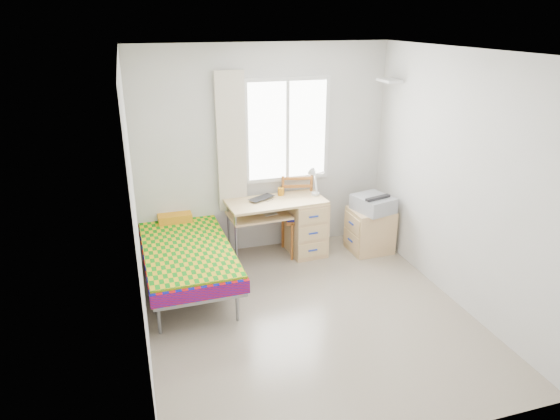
% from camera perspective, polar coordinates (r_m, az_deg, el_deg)
% --- Properties ---
extents(floor, '(3.50, 3.50, 0.00)m').
position_cam_1_polar(floor, '(5.26, 3.37, -11.92)').
color(floor, '#BCAD93').
rests_on(floor, ground).
extents(ceiling, '(3.50, 3.50, 0.00)m').
position_cam_1_polar(ceiling, '(4.41, 4.12, 17.64)').
color(ceiling, white).
rests_on(ceiling, wall_back).
extents(wall_back, '(3.20, 0.00, 3.20)m').
position_cam_1_polar(wall_back, '(6.27, -1.88, 6.72)').
color(wall_back, silver).
rests_on(wall_back, ground).
extents(wall_left, '(0.00, 3.50, 3.50)m').
position_cam_1_polar(wall_left, '(4.41, -16.20, -0.56)').
color(wall_left, silver).
rests_on(wall_left, ground).
extents(wall_right, '(0.00, 3.50, 3.50)m').
position_cam_1_polar(wall_right, '(5.42, 19.80, 3.10)').
color(wall_right, silver).
rests_on(wall_right, ground).
extents(window, '(1.10, 0.04, 1.30)m').
position_cam_1_polar(window, '(6.27, 0.83, 9.09)').
color(window, white).
rests_on(window, wall_back).
extents(curtain, '(0.35, 0.05, 1.70)m').
position_cam_1_polar(curtain, '(6.08, -5.59, 7.62)').
color(curtain, '#F1DFC7').
rests_on(curtain, wall_back).
extents(floating_shelf, '(0.20, 0.32, 0.03)m').
position_cam_1_polar(floating_shelf, '(6.34, 12.43, 14.25)').
color(floating_shelf, white).
rests_on(floating_shelf, wall_right).
extents(bed, '(0.99, 2.06, 0.88)m').
position_cam_1_polar(bed, '(5.79, -10.79, -4.15)').
color(bed, gray).
rests_on(bed, floor).
extents(desk, '(1.24, 0.63, 0.75)m').
position_cam_1_polar(desk, '(6.36, 2.34, -1.54)').
color(desk, '#DCAD73').
rests_on(desk, floor).
extents(chair, '(0.51, 0.51, 1.00)m').
position_cam_1_polar(chair, '(6.38, 2.42, -0.04)').
color(chair, '#9F4D1E').
rests_on(chair, floor).
extents(cabinet, '(0.54, 0.48, 0.57)m').
position_cam_1_polar(cabinet, '(6.58, 10.22, -2.27)').
color(cabinet, tan).
rests_on(cabinet, floor).
extents(printer, '(0.51, 0.55, 0.20)m').
position_cam_1_polar(printer, '(6.40, 10.62, 0.77)').
color(printer, '#96989D').
rests_on(printer, cabinet).
extents(laptop, '(0.41, 0.37, 0.03)m').
position_cam_1_polar(laptop, '(6.14, -1.78, 1.22)').
color(laptop, black).
rests_on(laptop, desk).
extents(pen_cup, '(0.10, 0.10, 0.10)m').
position_cam_1_polar(pen_cup, '(6.31, 0.10, 2.13)').
color(pen_cup, orange).
rests_on(pen_cup, desk).
extents(task_lamp, '(0.23, 0.32, 0.42)m').
position_cam_1_polar(task_lamp, '(6.14, 3.98, 3.59)').
color(task_lamp, white).
rests_on(task_lamp, desk).
extents(book, '(0.21, 0.26, 0.02)m').
position_cam_1_polar(book, '(6.17, -2.08, -0.46)').
color(book, gray).
rests_on(book, desk).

